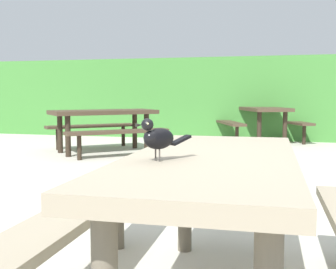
% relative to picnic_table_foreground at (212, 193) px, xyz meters
% --- Properties ---
extents(hedge_wall, '(28.00, 1.36, 1.84)m').
position_rel_picnic_table_foreground_xyz_m(hedge_wall, '(-0.04, 8.27, 0.36)').
color(hedge_wall, '#428438').
rests_on(hedge_wall, ground).
extents(picnic_table_foreground, '(1.73, 1.82, 0.74)m').
position_rel_picnic_table_foreground_xyz_m(picnic_table_foreground, '(0.00, 0.00, 0.00)').
color(picnic_table_foreground, gray).
rests_on(picnic_table_foreground, ground).
extents(bird_grackle, '(0.19, 0.24, 0.18)m').
position_rel_picnic_table_foreground_xyz_m(bird_grackle, '(-0.20, -0.25, 0.29)').
color(bird_grackle, black).
rests_on(bird_grackle, picnic_table_foreground).
extents(picnic_table_mid_right, '(2.20, 2.22, 0.74)m').
position_rel_picnic_table_foreground_xyz_m(picnic_table_mid_right, '(-0.15, 7.44, 0.00)').
color(picnic_table_mid_right, '#473828').
rests_on(picnic_table_mid_right, ground).
extents(picnic_table_far_centre, '(2.40, 2.39, 0.74)m').
position_rel_picnic_table_foreground_xyz_m(picnic_table_far_centre, '(-2.71, 5.00, 0.00)').
color(picnic_table_far_centre, '#473828').
rests_on(picnic_table_far_centre, ground).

